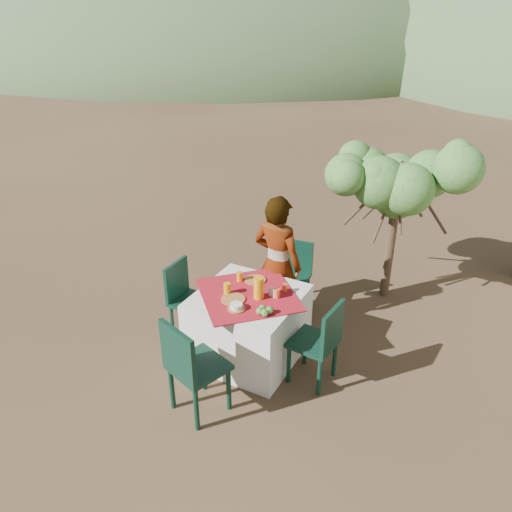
{
  "coord_description": "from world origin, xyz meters",
  "views": [
    {
      "loc": [
        1.95,
        -3.68,
        3.41
      ],
      "look_at": [
        -0.29,
        0.5,
        0.99
      ],
      "focal_mm": 35.0,
      "sensor_mm": 36.0,
      "label": 1
    }
  ],
  "objects_px": {
    "chair_right": "(321,340)",
    "table": "(248,325)",
    "chair_left": "(185,296)",
    "juice_pitcher": "(259,288)",
    "chair_near": "(191,365)",
    "person": "(277,264)",
    "shrub_tree": "(404,189)",
    "chair_far": "(294,272)"
  },
  "relations": [
    {
      "from": "chair_far",
      "to": "chair_near",
      "type": "xyz_separation_m",
      "value": [
        -0.04,
        -2.13,
        0.08
      ]
    },
    {
      "from": "chair_right",
      "to": "chair_left",
      "type": "bearing_deg",
      "value": -87.64
    },
    {
      "from": "chair_far",
      "to": "chair_right",
      "type": "bearing_deg",
      "value": -60.91
    },
    {
      "from": "chair_far",
      "to": "shrub_tree",
      "type": "bearing_deg",
      "value": 34.55
    },
    {
      "from": "chair_left",
      "to": "juice_pitcher",
      "type": "xyz_separation_m",
      "value": [
        0.95,
        -0.05,
        0.39
      ]
    },
    {
      "from": "table",
      "to": "chair_near",
      "type": "bearing_deg",
      "value": -91.87
    },
    {
      "from": "table",
      "to": "chair_left",
      "type": "height_order",
      "value": "chair_left"
    },
    {
      "from": "chair_near",
      "to": "shrub_tree",
      "type": "height_order",
      "value": "shrub_tree"
    },
    {
      "from": "table",
      "to": "juice_pitcher",
      "type": "xyz_separation_m",
      "value": [
        0.13,
        -0.01,
        0.5
      ]
    },
    {
      "from": "person",
      "to": "chair_far",
      "type": "bearing_deg",
      "value": -84.25
    },
    {
      "from": "table",
      "to": "chair_right",
      "type": "relative_size",
      "value": 1.44
    },
    {
      "from": "table",
      "to": "chair_left",
      "type": "xyz_separation_m",
      "value": [
        -0.82,
        0.04,
        0.11
      ]
    },
    {
      "from": "chair_near",
      "to": "person",
      "type": "height_order",
      "value": "person"
    },
    {
      "from": "table",
      "to": "chair_left",
      "type": "relative_size",
      "value": 1.49
    },
    {
      "from": "chair_right",
      "to": "table",
      "type": "bearing_deg",
      "value": -87.91
    },
    {
      "from": "table",
      "to": "juice_pitcher",
      "type": "relative_size",
      "value": 5.6
    },
    {
      "from": "chair_near",
      "to": "person",
      "type": "xyz_separation_m",
      "value": [
        0.05,
        1.64,
        0.25
      ]
    },
    {
      "from": "chair_right",
      "to": "shrub_tree",
      "type": "relative_size",
      "value": 0.5
    },
    {
      "from": "chair_right",
      "to": "shrub_tree",
      "type": "height_order",
      "value": "shrub_tree"
    },
    {
      "from": "table",
      "to": "chair_right",
      "type": "height_order",
      "value": "chair_right"
    },
    {
      "from": "table",
      "to": "juice_pitcher",
      "type": "bearing_deg",
      "value": -4.44
    },
    {
      "from": "chair_far",
      "to": "chair_left",
      "type": "distance_m",
      "value": 1.38
    },
    {
      "from": "table",
      "to": "chair_far",
      "type": "bearing_deg",
      "value": 89.44
    },
    {
      "from": "chair_left",
      "to": "shrub_tree",
      "type": "distance_m",
      "value": 2.83
    },
    {
      "from": "chair_near",
      "to": "juice_pitcher",
      "type": "height_order",
      "value": "same"
    },
    {
      "from": "chair_near",
      "to": "juice_pitcher",
      "type": "relative_size",
      "value": 4.28
    },
    {
      "from": "chair_near",
      "to": "person",
      "type": "relative_size",
      "value": 0.62
    },
    {
      "from": "table",
      "to": "chair_far",
      "type": "distance_m",
      "value": 1.14
    },
    {
      "from": "chair_right",
      "to": "juice_pitcher",
      "type": "bearing_deg",
      "value": -87.67
    },
    {
      "from": "chair_left",
      "to": "shrub_tree",
      "type": "xyz_separation_m",
      "value": [
        1.84,
        1.94,
        0.95
      ]
    },
    {
      "from": "chair_left",
      "to": "chair_near",
      "type": "bearing_deg",
      "value": -142.91
    },
    {
      "from": "table",
      "to": "chair_right",
      "type": "bearing_deg",
      "value": -3.12
    },
    {
      "from": "chair_near",
      "to": "chair_left",
      "type": "bearing_deg",
      "value": -33.91
    },
    {
      "from": "person",
      "to": "shrub_tree",
      "type": "xyz_separation_m",
      "value": [
        1.0,
        1.33,
        0.63
      ]
    },
    {
      "from": "table",
      "to": "chair_left",
      "type": "bearing_deg",
      "value": 177.42
    },
    {
      "from": "table",
      "to": "shrub_tree",
      "type": "height_order",
      "value": "shrub_tree"
    },
    {
      "from": "chair_near",
      "to": "shrub_tree",
      "type": "distance_m",
      "value": 3.27
    },
    {
      "from": "chair_right",
      "to": "juice_pitcher",
      "type": "height_order",
      "value": "juice_pitcher"
    },
    {
      "from": "chair_near",
      "to": "chair_left",
      "type": "xyz_separation_m",
      "value": [
        -0.79,
        1.03,
        -0.07
      ]
    },
    {
      "from": "chair_left",
      "to": "juice_pitcher",
      "type": "bearing_deg",
      "value": -93.31
    },
    {
      "from": "chair_near",
      "to": "chair_right",
      "type": "bearing_deg",
      "value": -113.56
    },
    {
      "from": "chair_left",
      "to": "juice_pitcher",
      "type": "relative_size",
      "value": 3.76
    }
  ]
}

